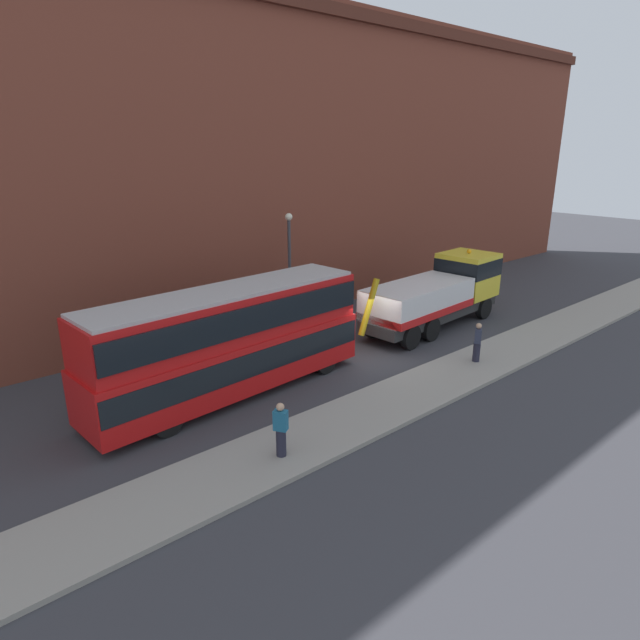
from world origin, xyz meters
TOP-DOWN VIEW (x-y plane):
  - ground_plane at (0.00, 0.00)m, footprint 120.00×120.00m
  - near_kerb at (0.00, -4.20)m, footprint 60.00×2.80m
  - building_facade at (0.00, 7.25)m, footprint 60.00×1.50m
  - recovery_tow_truck at (5.95, 0.34)m, footprint 10.21×3.21m
  - double_decker_bus at (-6.47, 0.31)m, footprint 11.16×3.25m
  - pedestrian_onlooker at (-7.76, -4.48)m, footprint 0.43×0.48m
  - pedestrian_bystander at (2.94, -4.05)m, footprint 0.48×0.44m
  - street_lamp at (-0.01, 5.06)m, footprint 0.36×0.36m

SIDE VIEW (x-z plane):
  - ground_plane at x=0.00m, z-range 0.00..0.00m
  - near_kerb at x=0.00m, z-range 0.00..0.15m
  - pedestrian_onlooker at x=-7.76m, z-range 0.13..1.84m
  - pedestrian_bystander at x=2.94m, z-range 0.13..1.84m
  - recovery_tow_truck at x=5.95m, z-range -0.08..3.59m
  - double_decker_bus at x=-6.47m, z-range 0.20..4.26m
  - street_lamp at x=-0.01m, z-range 0.56..6.39m
  - building_facade at x=0.00m, z-range 0.07..16.07m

